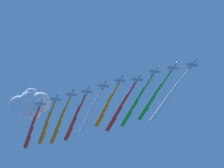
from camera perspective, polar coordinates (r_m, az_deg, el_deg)
The scene contains 11 objects.
jet_lead at distance 267.58m, azimuth 8.50°, elevation -3.20°, with size 39.43×63.98×4.08m.
jet_port_inner at distance 267.66m, azimuth 6.23°, elevation -3.01°, with size 35.86×58.19×4.11m.
jet_starboard_inner at distance 273.63m, azimuth 3.33°, elevation -3.96°, with size 38.45×63.44×4.11m.
jet_port_mid at distance 273.59m, azimuth 0.78°, elevation -4.89°, with size 38.13×61.18×4.11m.
jet_starboard_mid at distance 276.05m, azimuth -1.35°, elevation -4.40°, with size 34.05×55.37×4.11m.
jet_port_outer at distance 281.19m, azimuth -3.92°, elevation -5.41°, with size 35.50×58.32×4.05m.
jet_starboard_outer at distance 287.27m, azimuth -6.50°, elevation -6.50°, with size 37.89×62.10×4.13m.
jet_trail_port at distance 294.59m, azimuth -8.90°, elevation -6.98°, with size 39.54×64.13×4.14m.
jet_trail_starboard at distance 296.90m, azimuth -10.96°, elevation -7.21°, with size 36.55×59.36×4.04m.
jet_tail_end at distance 303.56m, azimuth -13.29°, elevation -7.83°, with size 38.29×60.29×4.14m.
cloud_puff at distance 301.10m, azimuth -13.07°, elevation -3.20°, with size 36.03×28.01×23.31m.
Camera 1 is at (-32.39, 177.77, -17.21)m, focal length 55.86 mm.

